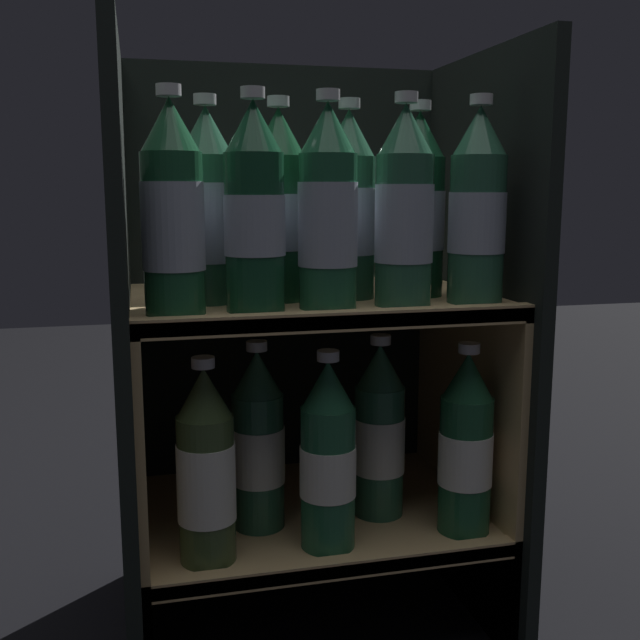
{
  "coord_description": "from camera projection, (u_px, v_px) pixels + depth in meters",
  "views": [
    {
      "loc": [
        -0.25,
        -0.89,
        0.68
      ],
      "look_at": [
        0.0,
        0.13,
        0.5
      ],
      "focal_mm": 42.0,
      "sensor_mm": 36.0,
      "label": 1
    }
  ],
  "objects": [
    {
      "name": "fridge_back_wall",
      "position": [
        285.0,
        325.0,
        1.33
      ],
      "size": [
        0.57,
        0.02,
        0.88
      ],
      "primitive_type": "cube",
      "color": "black",
      "rests_on": "ground_plane"
    },
    {
      "name": "fridge_side_left",
      "position": [
        126.0,
        357.0,
        1.07
      ],
      "size": [
        0.02,
        0.42,
        0.88
      ],
      "primitive_type": "cube",
      "color": "black",
      "rests_on": "ground_plane"
    },
    {
      "name": "fridge_side_right",
      "position": [
        477.0,
        339.0,
        1.2
      ],
      "size": [
        0.02,
        0.42,
        0.88
      ],
      "primitive_type": "cube",
      "color": "black",
      "rests_on": "ground_plane"
    },
    {
      "name": "shelf_lower",
      "position": [
        313.0,
        530.0,
        1.18
      ],
      "size": [
        0.53,
        0.38,
        0.19
      ],
      "color": "tan",
      "rests_on": "ground_plane"
    },
    {
      "name": "shelf_upper",
      "position": [
        312.0,
        393.0,
        1.14
      ],
      "size": [
        0.53,
        0.38,
        0.53
      ],
      "color": "tan",
      "rests_on": "ground_plane"
    },
    {
      "name": "bottle_upper_front_0",
      "position": [
        173.0,
        214.0,
        0.93
      ],
      "size": [
        0.08,
        0.08,
        0.28
      ],
      "color": "#194C2D",
      "rests_on": "shelf_upper"
    },
    {
      "name": "bottle_upper_front_1",
      "position": [
        254.0,
        212.0,
        0.95
      ],
      "size": [
        0.08,
        0.08,
        0.28
      ],
      "color": "#144228",
      "rests_on": "shelf_upper"
    },
    {
      "name": "bottle_upper_front_2",
      "position": [
        328.0,
        213.0,
        0.97
      ],
      "size": [
        0.08,
        0.08,
        0.28
      ],
      "color": "#1E5638",
      "rests_on": "shelf_upper"
    },
    {
      "name": "bottle_upper_front_3",
      "position": [
        404.0,
        212.0,
        1.0
      ],
      "size": [
        0.08,
        0.08,
        0.28
      ],
      "color": "#285B42",
      "rests_on": "shelf_upper"
    },
    {
      "name": "bottle_upper_front_4",
      "position": [
        477.0,
        211.0,
        1.02
      ],
      "size": [
        0.08,
        0.08,
        0.28
      ],
      "color": "#285B42",
      "rests_on": "shelf_upper"
    },
    {
      "name": "bottle_upper_back_0",
      "position": [
        208.0,
        212.0,
        1.02
      ],
      "size": [
        0.08,
        0.08,
        0.28
      ],
      "color": "#285B42",
      "rests_on": "shelf_upper"
    },
    {
      "name": "bottle_upper_back_1",
      "position": [
        279.0,
        210.0,
        1.05
      ],
      "size": [
        0.08,
        0.08,
        0.28
      ],
      "color": "#194C2D",
      "rests_on": "shelf_upper"
    },
    {
      "name": "bottle_upper_back_2",
      "position": [
        349.0,
        210.0,
        1.07
      ],
      "size": [
        0.08,
        0.08,
        0.28
      ],
      "color": "#285B42",
      "rests_on": "shelf_upper"
    },
    {
      "name": "bottle_upper_back_3",
      "position": [
        418.0,
        209.0,
        1.09
      ],
      "size": [
        0.08,
        0.08,
        0.28
      ],
      "color": "#144228",
      "rests_on": "shelf_upper"
    },
    {
      "name": "bottle_lower_front_0",
      "position": [
        206.0,
        471.0,
        0.99
      ],
      "size": [
        0.08,
        0.08,
        0.28
      ],
      "color": "#384C28",
      "rests_on": "shelf_lower"
    },
    {
      "name": "bottle_lower_front_1",
      "position": [
        328.0,
        459.0,
        1.03
      ],
      "size": [
        0.08,
        0.08,
        0.28
      ],
      "color": "#1E5638",
      "rests_on": "shelf_lower"
    },
    {
      "name": "bottle_lower_front_2",
      "position": [
        466.0,
        447.0,
        1.08
      ],
      "size": [
        0.08,
        0.08,
        0.28
      ],
      "color": "#194C2D",
      "rests_on": "shelf_lower"
    },
    {
      "name": "bottle_lower_back_0",
      "position": [
        258.0,
        444.0,
        1.1
      ],
      "size": [
        0.08,
        0.08,
        0.28
      ],
      "color": "#285B42",
      "rests_on": "shelf_lower"
    },
    {
      "name": "bottle_lower_back_1",
      "position": [
        379.0,
        434.0,
        1.14
      ],
      "size": [
        0.08,
        0.08,
        0.28
      ],
      "color": "#285B42",
      "rests_on": "shelf_lower"
    }
  ]
}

